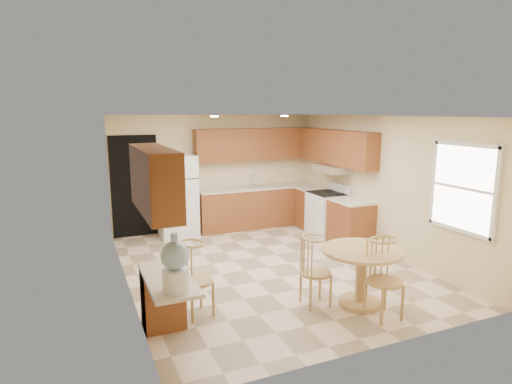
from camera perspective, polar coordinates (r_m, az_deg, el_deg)
name	(u,v)px	position (r m, az deg, el deg)	size (l,w,h in m)	color
floor	(267,267)	(7.31, 1.52, -9.94)	(5.50, 5.50, 0.00)	beige
ceiling	(268,116)	(6.83, 1.63, 10.07)	(4.50, 5.50, 0.02)	white
wall_back	(216,172)	(9.49, -5.42, 2.67)	(4.50, 0.02, 2.50)	beige
wall_front	(378,240)	(4.68, 15.92, -6.22)	(4.50, 0.02, 2.50)	beige
wall_left	(124,206)	(6.37, -17.13, -1.80)	(0.02, 5.50, 2.50)	beige
wall_right	(379,185)	(8.15, 16.08, 0.94)	(0.02, 5.50, 2.50)	beige
doorway	(135,187)	(9.13, -15.87, 0.71)	(0.90, 0.02, 2.10)	black
base_cab_back	(257,207)	(9.67, 0.16, -2.05)	(2.75, 0.60, 0.87)	brown
counter_back	(257,187)	(9.58, 0.16, 0.61)	(2.75, 0.63, 0.04)	beige
base_cab_right_a	(312,208)	(9.63, 7.46, -2.19)	(0.60, 0.59, 0.87)	brown
counter_right_a	(312,188)	(9.54, 7.53, 0.47)	(0.63, 0.59, 0.04)	beige
base_cab_right_b	(351,224)	(8.45, 12.50, -4.20)	(0.60, 0.80, 0.87)	brown
counter_right_b	(352,201)	(8.35, 12.63, -1.19)	(0.63, 0.80, 0.04)	beige
upper_cab_back	(255,144)	(9.58, -0.16, 6.40)	(2.75, 0.33, 0.70)	brown
upper_cab_right	(335,147)	(8.94, 10.55, 5.90)	(0.33, 2.42, 0.70)	brown
upper_cab_left	(155,180)	(4.72, -13.38, 1.53)	(0.33, 1.40, 0.70)	brown
sink	(256,187)	(9.56, 0.02, 0.72)	(0.78, 0.44, 0.01)	silver
range_hood	(332,168)	(8.92, 10.10, 3.12)	(0.50, 0.76, 0.14)	silver
desk_pedestal	(163,298)	(5.43, -12.30, -13.66)	(0.48, 0.42, 0.72)	brown
desk_top	(168,279)	(4.94, -11.61, -11.28)	(0.50, 1.20, 0.04)	beige
window	(463,188)	(6.79, 25.92, 0.50)	(0.06, 1.12, 1.30)	white
can_light_a	(214,116)	(7.77, -5.57, 10.01)	(0.14, 0.14, 0.02)	white
can_light_b	(284,116)	(8.31, 3.81, 10.08)	(0.14, 0.14, 0.02)	white
refrigerator	(177,196)	(8.98, -10.46, -0.54)	(0.75, 0.73, 1.70)	white
stove	(327,214)	(9.05, 9.51, -2.87)	(0.65, 0.76, 1.09)	white
dining_table	(361,269)	(5.96, 13.86, -9.89)	(1.06, 1.06, 0.79)	tan
chair_table_a	(320,266)	(5.76, 8.48, -9.77)	(0.42, 0.54, 0.94)	tan
chair_table_b	(391,274)	(5.59, 17.50, -10.38)	(0.45, 0.45, 1.01)	tan
chair_desk	(198,274)	(5.46, -7.74, -10.75)	(0.43, 0.55, 0.97)	tan
water_crock	(175,265)	(4.48, -10.73, -9.56)	(0.29, 0.29, 0.61)	white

